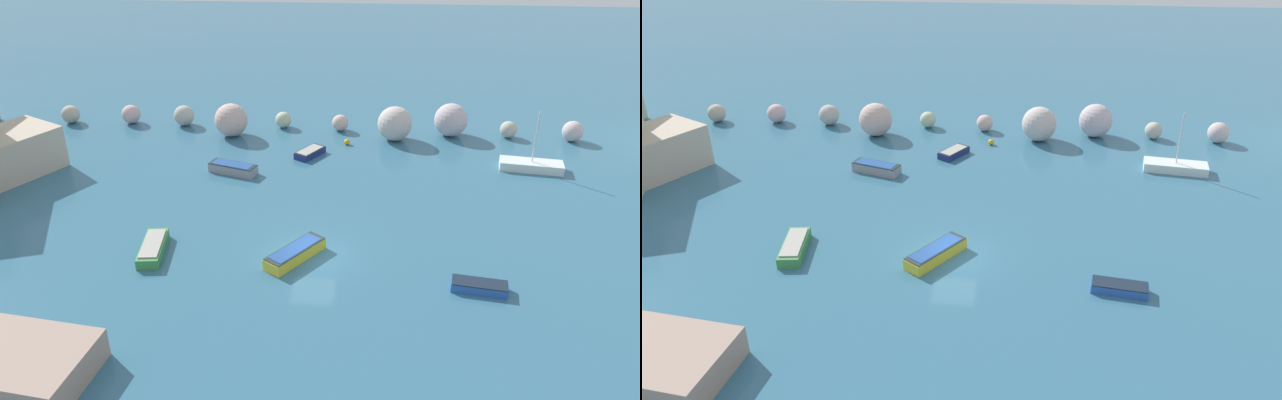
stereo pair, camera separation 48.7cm
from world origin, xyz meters
TOP-DOWN VIEW (x-y plane):
  - cove_water at (0.00, 0.00)m, footprint 160.00×160.00m
  - rock_breakwater at (0.27, 18.50)m, footprint 43.57×4.35m
  - stone_dock at (-11.71, -10.54)m, footprint 7.04×5.02m
  - channel_buoy at (1.20, 16.41)m, footprint 0.46×0.46m
  - moored_boat_0 at (-1.52, 13.96)m, footprint 2.33×2.80m
  - moored_boat_1 at (-6.72, 10.41)m, footprint 3.65×2.17m
  - moored_boat_3 at (8.79, -2.68)m, footprint 2.95×1.41m
  - moored_boat_4 at (-0.95, -0.49)m, footprint 3.24×3.89m
  - moored_boat_5 at (14.71, 12.72)m, footprint 4.59×2.15m
  - moored_boat_6 at (-9.00, -0.52)m, footprint 1.65×3.67m

SIDE VIEW (x-z plane):
  - cove_water at x=0.00m, z-range 0.00..0.00m
  - channel_buoy at x=1.20m, z-range 0.00..0.46m
  - moored_boat_3 at x=8.79m, z-range 0.00..0.51m
  - moored_boat_0 at x=-1.52m, z-range 0.01..0.52m
  - moored_boat_6 at x=-9.00m, z-range -0.01..0.65m
  - moored_boat_5 at x=14.71m, z-range -1.86..2.54m
  - moored_boat_1 at x=-6.72m, z-range 0.01..0.72m
  - moored_boat_4 at x=-0.95m, z-range 0.01..0.73m
  - stone_dock at x=-11.71m, z-range 0.00..1.43m
  - rock_breakwater at x=0.27m, z-range -0.19..2.57m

